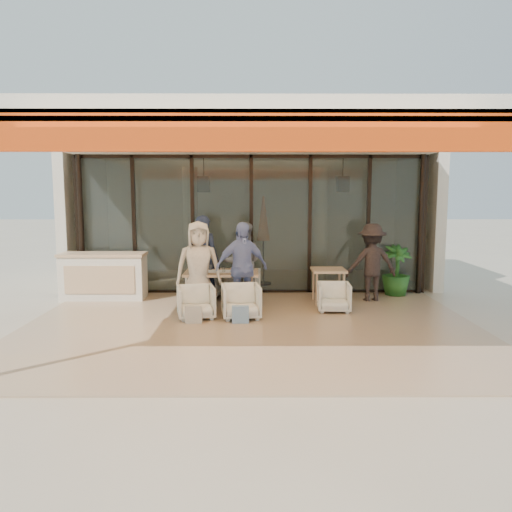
{
  "coord_description": "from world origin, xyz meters",
  "views": [
    {
      "loc": [
        0.06,
        -8.49,
        2.36
      ],
      "look_at": [
        0.1,
        0.9,
        1.15
      ],
      "focal_mm": 35.0,
      "sensor_mm": 36.0,
      "label": 1
    }
  ],
  "objects": [
    {
      "name": "interior_block",
      "position": [
        0.01,
        5.31,
        2.23
      ],
      "size": [
        9.05,
        3.62,
        3.52
      ],
      "color": "silver",
      "rests_on": "ground"
    },
    {
      "name": "diner_grey",
      "position": [
        -0.18,
        2.02,
        0.87
      ],
      "size": [
        0.88,
        0.71,
        1.73
      ],
      "primitive_type": "imported",
      "rotation": [
        0.0,
        0.0,
        3.08
      ],
      "color": "slate",
      "rests_on": "ground"
    },
    {
      "name": "terrace_structure",
      "position": [
        0.0,
        -0.26,
        3.25
      ],
      "size": [
        8.0,
        6.0,
        3.4
      ],
      "color": "silver",
      "rests_on": "ground"
    },
    {
      "name": "potted_palm",
      "position": [
        3.3,
        2.69,
        0.58
      ],
      "size": [
        0.74,
        0.74,
        1.16
      ],
      "primitive_type": "imported",
      "rotation": [
        0.0,
        0.0,
        0.15
      ],
      "color": "#1E5919",
      "rests_on": "ground"
    },
    {
      "name": "chair_near_right",
      "position": [
        -0.18,
        0.62,
        0.36
      ],
      "size": [
        0.78,
        0.74,
        0.72
      ],
      "primitive_type": "imported",
      "rotation": [
        0.0,
        0.0,
        0.13
      ],
      "color": "white",
      "rests_on": "ground"
    },
    {
      "name": "diner_periwinkle",
      "position": [
        -0.18,
        1.12,
        0.89
      ],
      "size": [
        1.13,
        0.77,
        1.79
      ],
      "primitive_type": "imported",
      "rotation": [
        0.0,
        0.0,
        0.36
      ],
      "color": "#7A8BCB",
      "rests_on": "ground"
    },
    {
      "name": "ground",
      "position": [
        0.0,
        0.0,
        0.0
      ],
      "size": [
        70.0,
        70.0,
        0.0
      ],
      "primitive_type": "plane",
      "color": "#C6B293",
      "rests_on": "ground"
    },
    {
      "name": "terrace_floor",
      "position": [
        0.0,
        0.0,
        0.01
      ],
      "size": [
        8.0,
        6.0,
        0.01
      ],
      "primitive_type": "cube",
      "color": "tan",
      "rests_on": "ground"
    },
    {
      "name": "side_table",
      "position": [
        1.64,
        1.91,
        0.64
      ],
      "size": [
        0.7,
        0.7,
        0.74
      ],
      "color": "#E5BC8B",
      "rests_on": "ground"
    },
    {
      "name": "tote_bag_blue",
      "position": [
        -0.18,
        0.22,
        0.17
      ],
      "size": [
        0.3,
        0.1,
        0.34
      ],
      "primitive_type": "cube",
      "color": "#99BFD8",
      "rests_on": "ground"
    },
    {
      "name": "tote_bag_cream",
      "position": [
        -1.02,
        0.22,
        0.17
      ],
      "size": [
        0.3,
        0.1,
        0.34
      ],
      "primitive_type": "cube",
      "color": "silver",
      "rests_on": "ground"
    },
    {
      "name": "host_counter",
      "position": [
        -3.24,
        2.3,
        0.53
      ],
      "size": [
        1.85,
        0.65,
        1.04
      ],
      "color": "silver",
      "rests_on": "ground"
    },
    {
      "name": "chair_far_left",
      "position": [
        -1.02,
        2.52,
        0.36
      ],
      "size": [
        0.84,
        0.81,
        0.72
      ],
      "primitive_type": "imported",
      "rotation": [
        0.0,
        0.0,
        2.9
      ],
      "color": "white",
      "rests_on": "ground"
    },
    {
      "name": "chair_near_left",
      "position": [
        -1.02,
        0.62,
        0.35
      ],
      "size": [
        0.79,
        0.75,
        0.69
      ],
      "primitive_type": "imported",
      "rotation": [
        0.0,
        0.0,
        0.21
      ],
      "color": "white",
      "rests_on": "ground"
    },
    {
      "name": "diner_cream",
      "position": [
        -1.02,
        1.12,
        0.9
      ],
      "size": [
        0.96,
        0.71,
        1.8
      ],
      "primitive_type": "imported",
      "rotation": [
        0.0,
        0.0,
        0.17
      ],
      "color": "beige",
      "rests_on": "ground"
    },
    {
      "name": "dining_table",
      "position": [
        -0.61,
        1.58,
        0.69
      ],
      "size": [
        1.5,
        0.9,
        0.93
      ],
      "color": "#E5BC8B",
      "rests_on": "ground"
    },
    {
      "name": "glass_storefront",
      "position": [
        0.0,
        3.0,
        1.6
      ],
      "size": [
        8.08,
        0.1,
        3.2
      ],
      "color": "#9EADA3",
      "rests_on": "ground"
    },
    {
      "name": "diner_navy",
      "position": [
        -1.02,
        2.02,
        0.94
      ],
      "size": [
        0.78,
        0.62,
        1.88
      ],
      "primitive_type": "imported",
      "rotation": [
        0.0,
        0.0,
        2.86
      ],
      "color": "#192139",
      "rests_on": "ground"
    },
    {
      "name": "chair_far_right",
      "position": [
        -0.18,
        2.52,
        0.36
      ],
      "size": [
        0.78,
        0.75,
        0.72
      ],
      "primitive_type": "imported",
      "rotation": [
        0.0,
        0.0,
        2.99
      ],
      "color": "white",
      "rests_on": "ground"
    },
    {
      "name": "standing_woman",
      "position": [
        2.6,
        2.12,
        0.85
      ],
      "size": [
        1.14,
        0.72,
        1.69
      ],
      "primitive_type": "imported",
      "rotation": [
        0.0,
        0.0,
        3.23
      ],
      "color": "black",
      "rests_on": "ground"
    },
    {
      "name": "side_chair",
      "position": [
        1.64,
        1.16,
        0.32
      ],
      "size": [
        0.66,
        0.63,
        0.65
      ],
      "primitive_type": "imported",
      "rotation": [
        0.0,
        0.0,
        -0.06
      ],
      "color": "white",
      "rests_on": "ground"
    }
  ]
}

